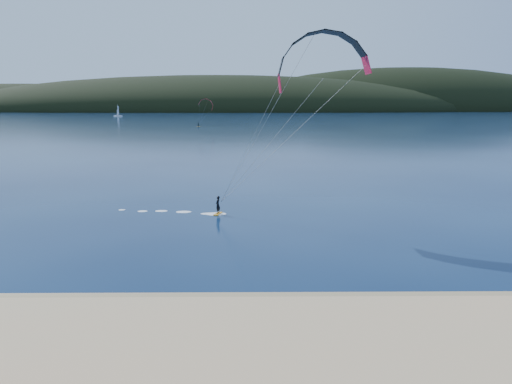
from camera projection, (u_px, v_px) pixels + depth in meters
ground at (162, 347)px, 20.29m from camera, size 1800.00×1800.00×0.00m
wet_sand at (178, 303)px, 24.70m from camera, size 220.00×2.50×0.10m
headland at (249, 111)px, 752.72m from camera, size 1200.00×310.00×140.00m
kitesurfer_near at (318, 83)px, 39.72m from camera, size 24.26×6.18×15.94m
kitesurfer_far at (205, 107)px, 218.61m from camera, size 8.69×6.16×12.52m
sailboat at (118, 116)px, 417.93m from camera, size 7.67×4.86×10.78m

